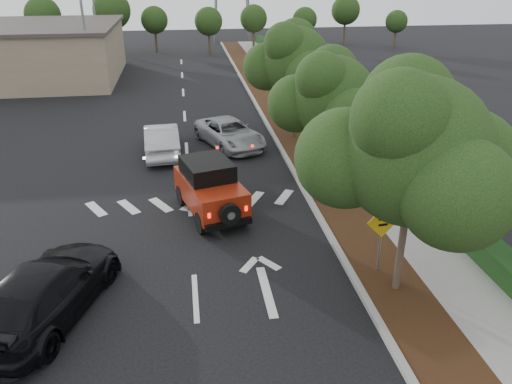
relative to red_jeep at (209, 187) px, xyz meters
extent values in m
plane|color=black|center=(-0.72, -5.17, -1.02)|extent=(120.00, 120.00, 0.00)
cube|color=#9E9B93|center=(3.88, 6.83, -0.94)|extent=(0.20, 70.00, 0.15)
cube|color=black|center=(4.88, 6.83, -0.96)|extent=(1.80, 70.00, 0.12)
cube|color=gray|center=(6.78, 6.83, -0.96)|extent=(2.00, 70.00, 0.12)
cube|color=black|center=(8.18, 6.83, -0.62)|extent=(0.80, 70.00, 0.80)
cylinder|color=black|center=(-0.99, 0.78, -0.63)|extent=(0.46, 0.81, 0.77)
cylinder|color=black|center=(0.45, 1.18, -0.63)|extent=(0.46, 0.81, 0.77)
cylinder|color=black|center=(-0.35, -1.54, -0.63)|extent=(0.46, 0.81, 0.77)
cylinder|color=black|center=(1.09, -1.14, -0.63)|extent=(0.46, 0.81, 0.77)
cube|color=maroon|center=(0.05, -0.18, -0.11)|extent=(2.60, 3.87, 0.96)
cube|color=black|center=(-0.03, 0.10, 0.68)|extent=(2.04, 2.30, 0.61)
cube|color=maroon|center=(-0.31, 1.12, -0.18)|extent=(1.72, 1.36, 0.78)
cube|color=black|center=(0.54, -1.96, -0.54)|extent=(1.62, 0.60, 0.21)
cylinder|color=black|center=(0.57, -2.09, -0.11)|extent=(0.76, 0.40, 0.73)
cube|color=#FF190C|center=(-0.11, -2.08, -0.11)|extent=(0.10, 0.06, 0.17)
cube|color=#FF190C|center=(1.15, -1.73, -0.11)|extent=(0.10, 0.06, 0.17)
imported|color=#9EA0A5|center=(1.46, 7.20, -0.36)|extent=(3.73, 5.17, 1.31)
imported|color=black|center=(-4.52, -5.35, -0.25)|extent=(3.73, 5.66, 1.52)
imported|color=#ACAFB4|center=(-1.86, 6.47, -0.28)|extent=(1.81, 4.54, 1.47)
imported|color=#9EA0A5|center=(-8.10, 21.75, -0.30)|extent=(4.50, 2.68, 1.44)
cylinder|color=slate|center=(4.68, -4.75, 0.08)|extent=(0.07, 0.07, 1.97)
cube|color=#E7B00C|center=(4.69, -4.77, 0.74)|extent=(1.00, 0.13, 1.01)
cube|color=black|center=(4.69, -4.79, 0.83)|extent=(0.32, 0.04, 0.07)
cube|color=black|center=(4.69, -4.79, 0.64)|extent=(0.28, 0.04, 0.07)
cylinder|color=brown|center=(7.68, -2.29, -0.61)|extent=(0.58, 0.58, 0.56)
sphere|color=black|center=(7.68, -2.29, -0.08)|extent=(0.70, 0.70, 0.70)
imported|color=black|center=(7.68, -2.29, 0.00)|extent=(0.61, 0.53, 0.66)
camera|label=1|loc=(-0.70, -16.58, 7.45)|focal=35.00mm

